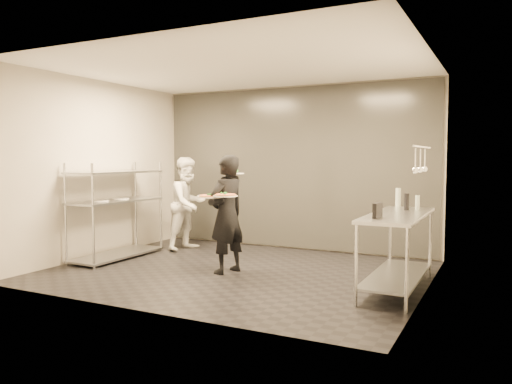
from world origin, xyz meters
The scene contains 13 objects.
room_shell centered at (0.00, 1.18, 1.40)m, with size 5.00×4.00×2.80m.
pass_rack centered at (-2.15, 0.00, 0.77)m, with size 0.60×1.60×1.50m.
prep_counter centered at (2.18, 0.00, 0.63)m, with size 0.60×1.80×0.92m.
utensil_rail centered at (2.43, 0.00, 1.55)m, with size 0.07×1.20×0.31m.
waiter centered at (-0.08, -0.12, 0.81)m, with size 0.59×0.39×1.61m, color black.
chef centered at (-1.55, 1.10, 0.79)m, with size 0.77×0.60×1.58m, color silver.
pizza_plate_near centered at (-0.24, -0.28, 1.06)m, with size 0.35×0.35×0.05m.
pizza_plate_far centered at (0.05, -0.38, 1.09)m, with size 0.32×0.32×0.05m.
salad_plate centered at (-0.13, 0.16, 1.37)m, with size 0.31×0.31×0.07m.
pos_monitor centered at (2.06, -0.52, 1.00)m, with size 0.05×0.23×0.16m, color black.
bottle_green centered at (2.03, 0.80, 1.05)m, with size 0.07×0.07×0.25m, color gray.
bottle_clear centered at (2.31, 0.55, 1.01)m, with size 0.06×0.06×0.18m, color gray.
bottle_dark centered at (2.21, 0.42, 1.03)m, with size 0.06×0.06×0.21m, color black.
Camera 1 is at (3.31, -5.97, 1.58)m, focal length 35.00 mm.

